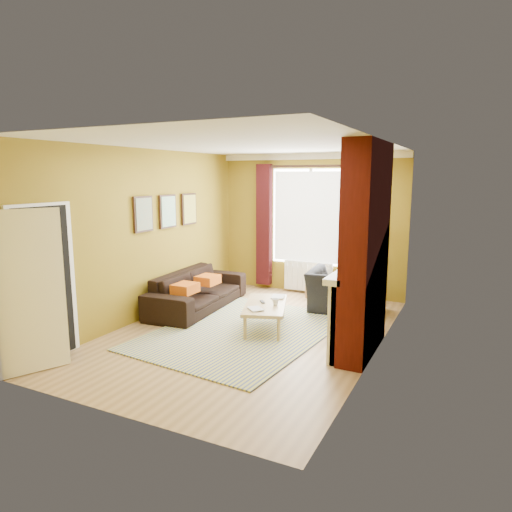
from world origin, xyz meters
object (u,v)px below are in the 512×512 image
armchair (342,291)px  coffee_table (265,306)px  floor_lamp (373,241)px  wicker_stool (314,286)px  sofa (198,290)px

armchair → coffee_table: (-0.82, -1.44, -0.01)m
coffee_table → floor_lamp: 2.49m
floor_lamp → wicker_stool: bearing=174.2°
wicker_stool → floor_lamp: 1.50m
floor_lamp → sofa: bearing=-151.1°
armchair → floor_lamp: bearing=-126.8°
sofa → coffee_table: size_ratio=1.70×
sofa → armchair: bearing=-72.3°
coffee_table → armchair: bearing=40.7°
sofa → floor_lamp: (2.76, 1.52, 0.88)m
armchair → floor_lamp: floor_lamp is taller
armchair → floor_lamp: (0.37, 0.58, 0.84)m
armchair → wicker_stool: bearing=-46.9°
sofa → floor_lamp: size_ratio=1.49×
coffee_table → sofa: bearing=142.9°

